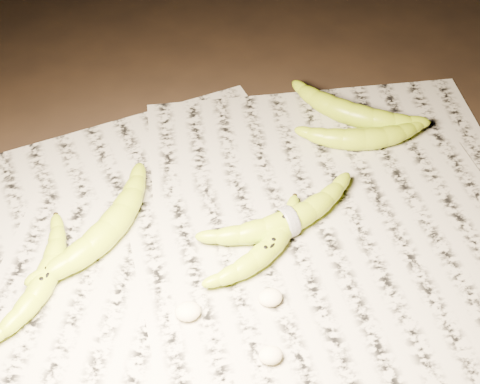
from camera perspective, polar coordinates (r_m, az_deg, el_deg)
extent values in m
plane|color=black|center=(0.97, 0.44, -3.47)|extent=(3.00, 3.00, 0.00)
cube|color=#B0AC97|center=(0.94, -0.49, -4.88)|extent=(0.90, 0.70, 0.01)
torus|color=white|center=(0.95, 4.12, -2.38)|extent=(0.02, 0.05, 0.05)
ellipsoid|color=beige|center=(0.87, -4.48, -9.98)|extent=(0.03, 0.03, 0.02)
ellipsoid|color=beige|center=(0.84, 2.65, -13.61)|extent=(0.03, 0.03, 0.02)
ellipsoid|color=beige|center=(0.88, 2.61, -8.83)|extent=(0.03, 0.03, 0.02)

